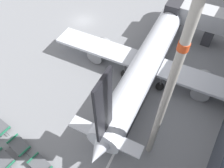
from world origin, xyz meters
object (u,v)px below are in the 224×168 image
at_px(baggage_dolly_row_near_col_c, 3,160).
at_px(apron_light_mast, 168,94).
at_px(baggage_dolly_row_mid_a_col_c, 19,146).
at_px(airplane, 150,57).
at_px(baggage_dolly_row_mid_a_col_b, 0,127).
at_px(baggage_dolly_row_mid_a_col_d, 40,165).

xyz_separation_m(baggage_dolly_row_near_col_c, apron_light_mast, (14.05, 10.67, 11.41)).
bearing_deg(baggage_dolly_row_mid_a_col_c, airplane, 68.91).
bearing_deg(baggage_dolly_row_near_col_c, apron_light_mast, 37.21).
height_order(baggage_dolly_row_near_col_c, baggage_dolly_row_mid_a_col_b, same).
bearing_deg(baggage_dolly_row_mid_a_col_c, baggage_dolly_row_mid_a_col_d, -5.38).
distance_m(baggage_dolly_row_mid_a_col_b, apron_light_mast, 22.72).
bearing_deg(apron_light_mast, airplane, 117.29).
height_order(baggage_dolly_row_mid_a_col_b, baggage_dolly_row_mid_a_col_d, same).
xyz_separation_m(airplane, baggage_dolly_row_near_col_c, (-8.00, -22.39, -2.71)).
bearing_deg(baggage_dolly_row_near_col_c, baggage_dolly_row_mid_a_col_c, 84.18).
height_order(airplane, apron_light_mast, apron_light_mast).
height_order(baggage_dolly_row_mid_a_col_b, baggage_dolly_row_mid_a_col_c, same).
bearing_deg(baggage_dolly_row_mid_a_col_d, airplane, 79.42).
xyz_separation_m(baggage_dolly_row_mid_a_col_b, baggage_dolly_row_mid_a_col_d, (8.08, -0.81, 0.00)).
bearing_deg(baggage_dolly_row_mid_a_col_c, baggage_dolly_row_mid_a_col_b, 173.90).
bearing_deg(baggage_dolly_row_mid_a_col_b, baggage_dolly_row_mid_a_col_d, -5.75).
xyz_separation_m(baggage_dolly_row_mid_a_col_b, baggage_dolly_row_mid_a_col_c, (4.14, -0.44, 0.00)).
bearing_deg(airplane, baggage_dolly_row_near_col_c, -109.65).
distance_m(airplane, baggage_dolly_row_mid_a_col_c, 21.75).
relative_size(airplane, baggage_dolly_row_mid_a_col_d, 10.60).
bearing_deg(baggage_dolly_row_near_col_c, airplane, 70.35).
distance_m(baggage_dolly_row_mid_a_col_d, apron_light_mast, 17.46).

